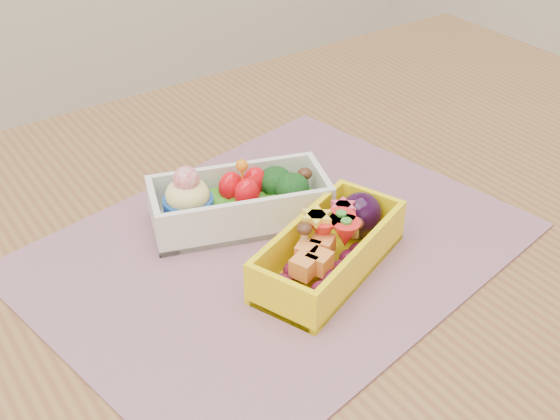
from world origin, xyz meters
TOP-DOWN VIEW (x-y plane):
  - table at (0.00, 0.00)m, footprint 1.20×0.80m
  - placemat at (-0.04, -0.00)m, footprint 0.51×0.43m
  - bento_white at (-0.05, 0.06)m, footprint 0.19×0.13m
  - bento_yellow at (-0.02, -0.06)m, footprint 0.18×0.13m

SIDE VIEW (x-z plane):
  - table at x=0.00m, z-range 0.28..1.03m
  - placemat at x=-0.04m, z-range 0.75..0.75m
  - bento_yellow at x=-0.02m, z-range 0.75..0.80m
  - bento_white at x=-0.05m, z-range 0.74..0.81m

